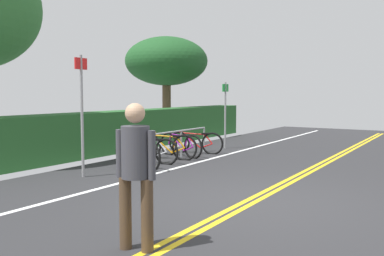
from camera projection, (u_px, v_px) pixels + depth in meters
ground_plane at (251, 203)px, 7.00m from camera, size 30.87×10.02×0.05m
centre_line_yellow_inner at (256, 202)px, 6.96m from camera, size 27.78×0.10×0.00m
centre_line_yellow_outer at (247, 200)px, 7.04m from camera, size 27.78×0.10×0.00m
bike_lane_stripe_white at (123, 182)px, 8.49m from camera, size 27.78×0.12×0.00m
bike_rack at (168, 139)px, 11.31m from camera, size 3.84×0.05×0.76m
bicycle_0 at (137, 154)px, 10.11m from camera, size 0.54×1.70×0.72m
bicycle_1 at (148, 150)px, 10.81m from camera, size 0.46×1.77×0.71m
bicycle_2 at (167, 147)px, 11.41m from camera, size 0.55×1.72×0.74m
bicycle_3 at (181, 145)px, 11.90m from camera, size 0.49×1.63×0.70m
bicycle_4 at (196, 143)px, 12.54m from camera, size 0.54×1.67×0.69m
pedestrian at (136, 166)px, 4.74m from camera, size 0.32×0.48×1.68m
sign_post_near at (82, 105)px, 8.88m from camera, size 0.36×0.07×2.58m
sign_post_far at (225, 109)px, 13.57m from camera, size 0.36×0.06×2.13m
hedge_backdrop at (137, 129)px, 13.80m from camera, size 12.79×0.89×1.24m
tree_mid at (166, 62)px, 17.39m from camera, size 3.40×3.40×4.09m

